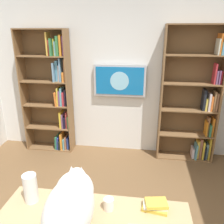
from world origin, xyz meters
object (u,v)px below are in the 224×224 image
(bookshelf_right, at_px, (53,93))
(cat, at_px, (71,204))
(bookshelf_left, at_px, (195,101))
(desk_book_stack, at_px, (155,205))
(coffee_mug, at_px, (109,204))
(paper_towel_roll, at_px, (31,188))
(wall_mounted_tv, at_px, (120,81))

(bookshelf_right, relative_size, cat, 2.98)
(bookshelf_left, relative_size, bookshelf_right, 1.03)
(bookshelf_right, distance_m, cat, 2.71)
(bookshelf_left, height_order, desk_book_stack, bookshelf_left)
(cat, distance_m, coffee_mug, 0.34)
(coffee_mug, height_order, desk_book_stack, coffee_mug)
(cat, height_order, paper_towel_roll, cat)
(coffee_mug, bearing_deg, cat, 41.94)
(bookshelf_left, relative_size, desk_book_stack, 10.42)
(bookshelf_left, bearing_deg, desk_book_stack, 72.67)
(bookshelf_right, distance_m, wall_mounted_tv, 1.19)
(wall_mounted_tv, relative_size, paper_towel_roll, 3.55)
(bookshelf_right, height_order, wall_mounted_tv, bookshelf_right)
(wall_mounted_tv, relative_size, desk_book_stack, 4.14)
(wall_mounted_tv, distance_m, coffee_mug, 2.40)
(bookshelf_left, height_order, bookshelf_right, bookshelf_left)
(bookshelf_left, distance_m, bookshelf_right, 2.39)
(bookshelf_right, bearing_deg, paper_towel_roll, 107.22)
(bookshelf_left, height_order, coffee_mug, bookshelf_left)
(bookshelf_right, xyz_separation_m, coffee_mug, (-1.34, 2.26, -0.24))
(desk_book_stack, bearing_deg, cat, 23.59)
(bookshelf_right, bearing_deg, desk_book_stack, 127.51)
(wall_mounted_tv, xyz_separation_m, paper_towel_roll, (0.46, 2.34, -0.40))
(wall_mounted_tv, bearing_deg, paper_towel_roll, 78.91)
(bookshelf_left, xyz_separation_m, desk_book_stack, (0.69, 2.22, -0.21))
(desk_book_stack, bearing_deg, wall_mounted_tv, -76.79)
(wall_mounted_tv, xyz_separation_m, coffee_mug, (-0.18, 2.35, -0.48))
(bookshelf_left, relative_size, paper_towel_roll, 8.91)
(bookshelf_right, height_order, paper_towel_roll, bookshelf_right)
(bookshelf_right, bearing_deg, bookshelf_left, -179.88)
(wall_mounted_tv, distance_m, cat, 2.57)
(coffee_mug, bearing_deg, bookshelf_left, -114.89)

